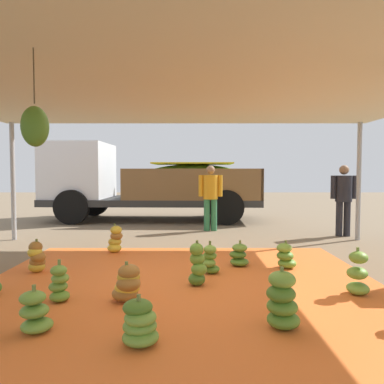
{
  "coord_description": "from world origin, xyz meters",
  "views": [
    {
      "loc": [
        0.13,
        -4.83,
        1.49
      ],
      "look_at": [
        0.16,
        2.27,
        1.11
      ],
      "focal_mm": 34.7,
      "sensor_mm": 36.0,
      "label": 1
    }
  ],
  "objects": [
    {
      "name": "ground_plane",
      "position": [
        0.0,
        3.0,
        0.0
      ],
      "size": [
        40.0,
        40.0,
        0.0
      ],
      "primitive_type": "plane",
      "color": "#7F6B51"
    },
    {
      "name": "tarp_orange",
      "position": [
        0.0,
        0.0,
        0.01
      ],
      "size": [
        5.31,
        4.72,
        0.01
      ],
      "primitive_type": "cube",
      "color": "orange",
      "rests_on": "ground"
    },
    {
      "name": "tent_canopy",
      "position": [
        0.01,
        -0.1,
        2.56
      ],
      "size": [
        8.0,
        7.0,
        2.64
      ],
      "color": "#9EA0A5",
      "rests_on": "ground"
    },
    {
      "name": "banana_bunch_0",
      "position": [
        -1.32,
        -1.46,
        0.18
      ],
      "size": [
        0.4,
        0.38,
        0.44
      ],
      "color": "#6B9E38",
      "rests_on": "tarp_orange"
    },
    {
      "name": "banana_bunch_2",
      "position": [
        -0.32,
        -1.71,
        0.19
      ],
      "size": [
        0.41,
        0.41,
        0.43
      ],
      "color": "#6B9E38",
      "rests_on": "tarp_orange"
    },
    {
      "name": "banana_bunch_5",
      "position": [
        0.4,
        0.51,
        0.21
      ],
      "size": [
        0.35,
        0.33,
        0.48
      ],
      "color": "#518428",
      "rests_on": "tarp_orange"
    },
    {
      "name": "banana_bunch_6",
      "position": [
        -0.61,
        -0.64,
        0.21
      ],
      "size": [
        0.46,
        0.45,
        0.46
      ],
      "color": "#996628",
      "rests_on": "tarp_orange"
    },
    {
      "name": "banana_bunch_7",
      "position": [
        1.58,
        0.83,
        0.19
      ],
      "size": [
        0.34,
        0.32,
        0.43
      ],
      "color": "#60932D",
      "rests_on": "tarp_orange"
    },
    {
      "name": "banana_bunch_8",
      "position": [
        0.99,
        -1.4,
        0.26
      ],
      "size": [
        0.44,
        0.44,
        0.59
      ],
      "color": "#518428",
      "rests_on": "tarp_orange"
    },
    {
      "name": "banana_bunch_9",
      "position": [
        0.21,
        -0.04,
        0.27
      ],
      "size": [
        0.3,
        0.29,
        0.59
      ],
      "color": "#477523",
      "rests_on": "tarp_orange"
    },
    {
      "name": "banana_bunch_10",
      "position": [
        -2.16,
        0.58,
        0.23
      ],
      "size": [
        0.34,
        0.35,
        0.5
      ],
      "color": "gold",
      "rests_on": "tarp_orange"
    },
    {
      "name": "banana_bunch_11",
      "position": [
        2.14,
        -0.42,
        0.25
      ],
      "size": [
        0.35,
        0.35,
        0.58
      ],
      "color": "#75A83D",
      "rests_on": "tarp_orange"
    },
    {
      "name": "banana_bunch_12",
      "position": [
        0.88,
        0.98,
        0.17
      ],
      "size": [
        0.41,
        0.41,
        0.41
      ],
      "color": "#518428",
      "rests_on": "tarp_orange"
    },
    {
      "name": "banana_bunch_13",
      "position": [
        -1.39,
        -0.64,
        0.2
      ],
      "size": [
        0.3,
        0.31,
        0.48
      ],
      "color": "#60932D",
      "rests_on": "tarp_orange"
    },
    {
      "name": "banana_bunch_14",
      "position": [
        -1.29,
        1.98,
        0.24
      ],
      "size": [
        0.37,
        0.39,
        0.53
      ],
      "color": "gold",
      "rests_on": "tarp_orange"
    },
    {
      "name": "cargo_truck_main",
      "position": [
        -1.35,
        6.81,
        1.2
      ],
      "size": [
        6.58,
        2.64,
        2.4
      ],
      "color": "#2D2D2D",
      "rests_on": "ground"
    },
    {
      "name": "worker_0",
      "position": [
        0.61,
        4.58,
        0.97
      ],
      "size": [
        0.61,
        0.37,
        1.67
      ],
      "color": "#337A4C",
      "rests_on": "ground"
    },
    {
      "name": "worker_1",
      "position": [
        3.67,
        3.78,
        0.97
      ],
      "size": [
        0.61,
        0.37,
        1.66
      ],
      "color": "#26262D",
      "rests_on": "ground"
    }
  ]
}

